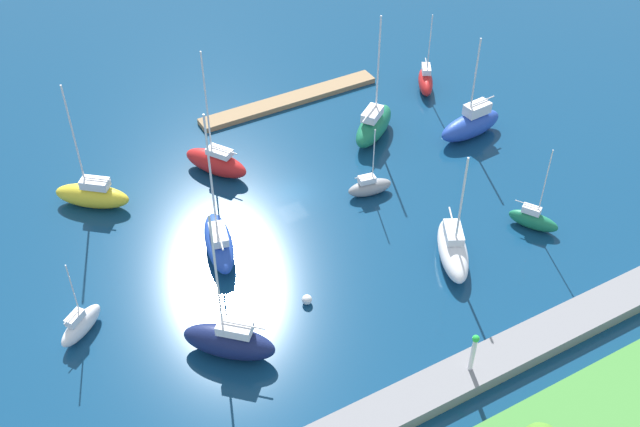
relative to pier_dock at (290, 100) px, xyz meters
The scene contains 16 objects.
water 16.58m from the pier_dock, 63.43° to the left, with size 160.00×160.00×0.00m, color navy.
pier_dock is the anchor object (origin of this frame).
breakwater 41.98m from the pier_dock, 79.82° to the left, with size 58.11×3.28×1.15m, color gray.
harbor_beacon 41.88m from the pier_dock, 81.58° to the left, with size 0.56×0.56×3.73m.
sailboat_blue_inner_mooring 20.86m from the pier_dock, 131.93° to the left, with size 8.01×3.16×11.80m.
sailboat_green_east_end 31.87m from the pier_dock, 107.80° to the left, with size 3.61×4.70×9.04m.
sailboat_white_mid_basin 37.99m from the pier_dock, 36.35° to the left, with size 4.55×3.82×7.47m.
sailboat_red_outer_mooring 15.07m from the pier_dock, 33.08° to the left, with size 5.70×7.19×13.74m.
sailboat_gray_lone_north 18.69m from the pier_dock, 87.35° to the left, with size 4.70×2.31×7.58m.
sailboat_yellow_far_south 26.04m from the pier_dock, 15.99° to the left, with size 7.15×6.42×13.40m.
sailboat_navy_near_pier 36.87m from the pier_dock, 55.24° to the left, with size 7.14×6.90×14.40m.
sailboat_blue_center_basin 25.77m from the pier_dock, 48.36° to the left, with size 4.24×8.19×14.58m.
sailboat_green_west_end 11.65m from the pier_dock, 113.74° to the left, with size 7.78×6.60×14.01m.
sailboat_white_far_north 30.15m from the pier_dock, 91.17° to the left, with size 5.88×8.21×11.61m.
sailboat_red_lone_south 16.13m from the pier_dock, 160.86° to the left, with size 4.24×5.60×9.64m.
mooring_buoy_white 31.39m from the pier_dock, 65.14° to the left, with size 0.87×0.87×0.87m, color white.
Camera 1 is at (26.47, 52.84, 47.93)m, focal length 43.24 mm.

